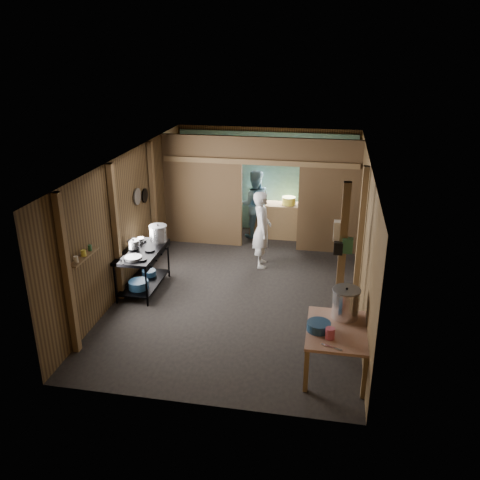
% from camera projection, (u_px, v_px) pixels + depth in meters
% --- Properties ---
extents(floor, '(4.50, 7.00, 0.00)m').
position_uv_depth(floor, '(242.00, 288.00, 10.05)').
color(floor, black).
rests_on(floor, ground).
extents(ceiling, '(4.50, 7.00, 0.00)m').
position_uv_depth(ceiling, '(242.00, 158.00, 9.09)').
color(ceiling, '#4E4C49').
rests_on(ceiling, ground).
extents(wall_back, '(4.50, 0.00, 2.60)m').
position_uv_depth(wall_back, '(267.00, 179.00, 12.77)').
color(wall_back, brown).
rests_on(wall_back, ground).
extents(wall_front, '(4.50, 0.00, 2.60)m').
position_uv_depth(wall_front, '(192.00, 320.00, 6.37)').
color(wall_front, brown).
rests_on(wall_front, ground).
extents(wall_left, '(0.00, 7.00, 2.60)m').
position_uv_depth(wall_left, '(129.00, 219.00, 9.95)').
color(wall_left, brown).
rests_on(wall_left, ground).
extents(wall_right, '(0.00, 7.00, 2.60)m').
position_uv_depth(wall_right, '(364.00, 234.00, 9.19)').
color(wall_right, brown).
rests_on(wall_right, ground).
extents(partition_left, '(1.85, 0.10, 2.60)m').
position_uv_depth(partition_left, '(203.00, 191.00, 11.80)').
color(partition_left, brown).
rests_on(partition_left, floor).
extents(partition_right, '(1.35, 0.10, 2.60)m').
position_uv_depth(partition_right, '(329.00, 197.00, 11.31)').
color(partition_right, brown).
rests_on(partition_right, floor).
extents(partition_header, '(1.30, 0.10, 0.60)m').
position_uv_depth(partition_header, '(271.00, 151.00, 11.17)').
color(partition_header, brown).
rests_on(partition_header, wall_back).
extents(turquoise_panel, '(4.40, 0.06, 2.50)m').
position_uv_depth(turquoise_panel, '(266.00, 182.00, 12.73)').
color(turquoise_panel, '#70ABA7').
rests_on(turquoise_panel, wall_back).
extents(back_counter, '(1.20, 0.50, 0.85)m').
position_uv_depth(back_counter, '(275.00, 220.00, 12.54)').
color(back_counter, brown).
rests_on(back_counter, floor).
extents(wall_clock, '(0.20, 0.03, 0.20)m').
position_uv_depth(wall_clock, '(277.00, 157.00, 12.41)').
color(wall_clock, silver).
rests_on(wall_clock, wall_back).
extents(post_left_a, '(0.10, 0.12, 2.60)m').
position_uv_depth(post_left_a, '(67.00, 276.00, 7.56)').
color(post_left_a, brown).
rests_on(post_left_a, floor).
extents(post_left_b, '(0.10, 0.12, 2.60)m').
position_uv_depth(post_left_b, '(116.00, 234.00, 9.21)').
color(post_left_b, brown).
rests_on(post_left_b, floor).
extents(post_left_c, '(0.10, 0.12, 2.60)m').
position_uv_depth(post_left_c, '(153.00, 202.00, 11.03)').
color(post_left_c, brown).
rests_on(post_left_c, floor).
extents(post_right, '(0.10, 0.12, 2.60)m').
position_uv_depth(post_right, '(360.00, 238.00, 9.02)').
color(post_right, brown).
rests_on(post_right, floor).
extents(post_free, '(0.12, 0.12, 2.60)m').
position_uv_depth(post_free, '(342.00, 261.00, 8.07)').
color(post_free, brown).
rests_on(post_free, floor).
extents(cross_beam, '(4.40, 0.12, 0.12)m').
position_uv_depth(cross_beam, '(259.00, 162.00, 11.26)').
color(cross_beam, brown).
rests_on(cross_beam, wall_left).
extents(pan_lid_big, '(0.03, 0.34, 0.34)m').
position_uv_depth(pan_lid_big, '(137.00, 196.00, 10.18)').
color(pan_lid_big, gray).
rests_on(pan_lid_big, wall_left).
extents(pan_lid_small, '(0.03, 0.30, 0.30)m').
position_uv_depth(pan_lid_small, '(145.00, 196.00, 10.58)').
color(pan_lid_small, black).
rests_on(pan_lid_small, wall_left).
extents(wall_shelf, '(0.14, 0.80, 0.03)m').
position_uv_depth(wall_shelf, '(84.00, 257.00, 7.98)').
color(wall_shelf, brown).
rests_on(wall_shelf, wall_left).
extents(jar_white, '(0.07, 0.07, 0.10)m').
position_uv_depth(jar_white, '(76.00, 259.00, 7.72)').
color(jar_white, silver).
rests_on(jar_white, wall_shelf).
extents(jar_yellow, '(0.08, 0.08, 0.10)m').
position_uv_depth(jar_yellow, '(84.00, 253.00, 7.95)').
color(jar_yellow, '#EEE148').
rests_on(jar_yellow, wall_shelf).
extents(jar_green, '(0.06, 0.06, 0.10)m').
position_uv_depth(jar_green, '(90.00, 248.00, 8.15)').
color(jar_green, '#2F6740').
rests_on(jar_green, wall_shelf).
extents(bag_white, '(0.22, 0.15, 0.32)m').
position_uv_depth(bag_white, '(341.00, 231.00, 7.97)').
color(bag_white, silver).
rests_on(bag_white, post_free).
extents(bag_green, '(0.16, 0.12, 0.24)m').
position_uv_depth(bag_green, '(348.00, 245.00, 7.89)').
color(bag_green, '#2F6740').
rests_on(bag_green, post_free).
extents(bag_black, '(0.14, 0.10, 0.20)m').
position_uv_depth(bag_black, '(338.00, 248.00, 7.92)').
color(bag_black, black).
rests_on(bag_black, post_free).
extents(gas_range, '(0.72, 1.40, 0.83)m').
position_uv_depth(gas_range, '(143.00, 270.00, 9.85)').
color(gas_range, black).
rests_on(gas_range, floor).
extents(prep_table, '(0.87, 1.20, 0.71)m').
position_uv_depth(prep_table, '(336.00, 350.00, 7.42)').
color(prep_table, tan).
rests_on(prep_table, floor).
extents(stove_pot_large, '(0.44, 0.44, 0.36)m').
position_uv_depth(stove_pot_large, '(158.00, 234.00, 10.07)').
color(stove_pot_large, silver).
rests_on(stove_pot_large, gas_range).
extents(stove_pot_med, '(0.30, 0.30, 0.20)m').
position_uv_depth(stove_pot_med, '(134.00, 245.00, 9.72)').
color(stove_pot_med, silver).
rests_on(stove_pot_med, gas_range).
extents(stove_saucepan, '(0.20, 0.20, 0.10)m').
position_uv_depth(stove_saucepan, '(140.00, 240.00, 10.04)').
color(stove_saucepan, silver).
rests_on(stove_saucepan, gas_range).
extents(frying_pan, '(0.52, 0.62, 0.07)m').
position_uv_depth(frying_pan, '(133.00, 258.00, 9.30)').
color(frying_pan, gray).
rests_on(frying_pan, gas_range).
extents(blue_tub_front, '(0.38, 0.38, 0.16)m').
position_uv_depth(blue_tub_front, '(138.00, 285.00, 9.65)').
color(blue_tub_front, navy).
rests_on(blue_tub_front, gas_range).
extents(blue_tub_back, '(0.28, 0.28, 0.11)m').
position_uv_depth(blue_tub_back, '(149.00, 273.00, 10.19)').
color(blue_tub_back, navy).
rests_on(blue_tub_back, gas_range).
extents(stock_pot, '(0.49, 0.49, 0.49)m').
position_uv_depth(stock_pot, '(346.00, 304.00, 7.52)').
color(stock_pot, silver).
rests_on(stock_pot, prep_table).
extents(wash_basin, '(0.42, 0.42, 0.13)m').
position_uv_depth(wash_basin, '(319.00, 326.00, 7.23)').
color(wash_basin, navy).
rests_on(wash_basin, prep_table).
extents(pink_bucket, '(0.18, 0.18, 0.16)m').
position_uv_depth(pink_bucket, '(330.00, 333.00, 7.03)').
color(pink_bucket, '#BD485B').
rests_on(pink_bucket, prep_table).
extents(knife, '(0.29, 0.14, 0.01)m').
position_uv_depth(knife, '(332.00, 347.00, 6.85)').
color(knife, silver).
rests_on(knife, prep_table).
extents(yellow_tub, '(0.33, 0.33, 0.18)m').
position_uv_depth(yellow_tub, '(289.00, 201.00, 12.29)').
color(yellow_tub, '#EEE148').
rests_on(yellow_tub, back_counter).
extents(red_cup, '(0.13, 0.13, 0.15)m').
position_uv_depth(red_cup, '(260.00, 200.00, 12.42)').
color(red_cup, maroon).
rests_on(red_cup, back_counter).
extents(cook, '(0.50, 0.67, 1.67)m').
position_uv_depth(cook, '(262.00, 229.00, 10.76)').
color(cook, silver).
rests_on(cook, floor).
extents(worker_back, '(0.96, 0.83, 1.69)m').
position_uv_depth(worker_back, '(254.00, 204.00, 12.37)').
color(worker_back, '#57859B').
rests_on(worker_back, floor).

